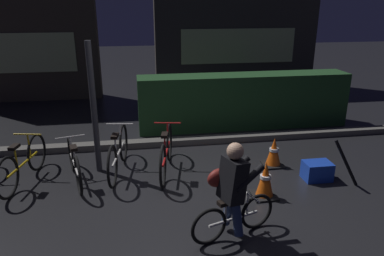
{
  "coord_description": "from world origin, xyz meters",
  "views": [
    {
      "loc": [
        -0.64,
        -4.66,
        2.76
      ],
      "look_at": [
        0.2,
        0.6,
        0.9
      ],
      "focal_mm": 33.89,
      "sensor_mm": 36.0,
      "label": 1
    }
  ],
  "objects_px": {
    "parked_bike_right_mid": "(166,152)",
    "blue_crate": "(317,171)",
    "closed_umbrella": "(346,163)",
    "traffic_cone_near": "(265,180)",
    "traffic_cone_far": "(274,152)",
    "parked_bike_center_left": "(74,163)",
    "street_post": "(94,109)",
    "cyclist": "(232,190)",
    "parked_bike_left_mid": "(23,163)",
    "parked_bike_center_right": "(118,153)"
  },
  "relations": [
    {
      "from": "parked_bike_right_mid",
      "to": "blue_crate",
      "type": "distance_m",
      "value": 2.5
    },
    {
      "from": "blue_crate",
      "to": "closed_umbrella",
      "type": "relative_size",
      "value": 0.52
    },
    {
      "from": "traffic_cone_near",
      "to": "traffic_cone_far",
      "type": "height_order",
      "value": "traffic_cone_near"
    },
    {
      "from": "traffic_cone_far",
      "to": "traffic_cone_near",
      "type": "bearing_deg",
      "value": -117.37
    },
    {
      "from": "traffic_cone_far",
      "to": "closed_umbrella",
      "type": "distance_m",
      "value": 1.21
    },
    {
      "from": "traffic_cone_near",
      "to": "parked_bike_center_left",
      "type": "bearing_deg",
      "value": 161.42
    },
    {
      "from": "street_post",
      "to": "traffic_cone_near",
      "type": "distance_m",
      "value": 2.95
    },
    {
      "from": "parked_bike_center_left",
      "to": "traffic_cone_near",
      "type": "relative_size",
      "value": 2.57
    },
    {
      "from": "parked_bike_center_left",
      "to": "traffic_cone_far",
      "type": "bearing_deg",
      "value": -103.99
    },
    {
      "from": "traffic_cone_far",
      "to": "cyclist",
      "type": "bearing_deg",
      "value": -124.44
    },
    {
      "from": "traffic_cone_near",
      "to": "parked_bike_right_mid",
      "type": "bearing_deg",
      "value": 141.98
    },
    {
      "from": "street_post",
      "to": "traffic_cone_far",
      "type": "distance_m",
      "value": 3.17
    },
    {
      "from": "traffic_cone_near",
      "to": "cyclist",
      "type": "relative_size",
      "value": 0.46
    },
    {
      "from": "cyclist",
      "to": "closed_umbrella",
      "type": "height_order",
      "value": "cyclist"
    },
    {
      "from": "traffic_cone_far",
      "to": "cyclist",
      "type": "relative_size",
      "value": 0.42
    },
    {
      "from": "street_post",
      "to": "parked_bike_left_mid",
      "type": "distance_m",
      "value": 1.4
    },
    {
      "from": "street_post",
      "to": "traffic_cone_near",
      "type": "bearing_deg",
      "value": -27.36
    },
    {
      "from": "parked_bike_left_mid",
      "to": "parked_bike_right_mid",
      "type": "height_order",
      "value": "parked_bike_right_mid"
    },
    {
      "from": "street_post",
      "to": "cyclist",
      "type": "xyz_separation_m",
      "value": [
        1.76,
        -2.14,
        -0.47
      ]
    },
    {
      "from": "parked_bike_right_mid",
      "to": "closed_umbrella",
      "type": "height_order",
      "value": "parked_bike_right_mid"
    },
    {
      "from": "traffic_cone_near",
      "to": "closed_umbrella",
      "type": "xyz_separation_m",
      "value": [
        1.36,
        0.15,
        0.11
      ]
    },
    {
      "from": "traffic_cone_near",
      "to": "traffic_cone_far",
      "type": "bearing_deg",
      "value": 62.63
    },
    {
      "from": "parked_bike_right_mid",
      "to": "traffic_cone_far",
      "type": "height_order",
      "value": "parked_bike_right_mid"
    },
    {
      "from": "street_post",
      "to": "parked_bike_center_left",
      "type": "distance_m",
      "value": 0.92
    },
    {
      "from": "cyclist",
      "to": "closed_umbrella",
      "type": "relative_size",
      "value": 1.47
    },
    {
      "from": "parked_bike_center_right",
      "to": "closed_umbrella",
      "type": "distance_m",
      "value": 3.68
    },
    {
      "from": "parked_bike_right_mid",
      "to": "traffic_cone_far",
      "type": "relative_size",
      "value": 3.27
    },
    {
      "from": "parked_bike_center_left",
      "to": "traffic_cone_near",
      "type": "bearing_deg",
      "value": -123.62
    },
    {
      "from": "street_post",
      "to": "closed_umbrella",
      "type": "distance_m",
      "value": 4.11
    },
    {
      "from": "parked_bike_left_mid",
      "to": "closed_umbrella",
      "type": "xyz_separation_m",
      "value": [
        5.02,
        -0.89,
        0.05
      ]
    },
    {
      "from": "parked_bike_right_mid",
      "to": "cyclist",
      "type": "height_order",
      "value": "cyclist"
    },
    {
      "from": "parked_bike_center_right",
      "to": "closed_umbrella",
      "type": "height_order",
      "value": "parked_bike_center_right"
    },
    {
      "from": "traffic_cone_near",
      "to": "cyclist",
      "type": "xyz_separation_m",
      "value": [
        -0.75,
        -0.84,
        0.35
      ]
    },
    {
      "from": "parked_bike_right_mid",
      "to": "closed_umbrella",
      "type": "relative_size",
      "value": 2.01
    },
    {
      "from": "parked_bike_left_mid",
      "to": "closed_umbrella",
      "type": "relative_size",
      "value": 1.86
    },
    {
      "from": "blue_crate",
      "to": "parked_bike_center_left",
      "type": "bearing_deg",
      "value": 171.82
    },
    {
      "from": "parked_bike_left_mid",
      "to": "traffic_cone_near",
      "type": "height_order",
      "value": "parked_bike_left_mid"
    },
    {
      "from": "parked_bike_left_mid",
      "to": "parked_bike_center_left",
      "type": "height_order",
      "value": "parked_bike_left_mid"
    },
    {
      "from": "traffic_cone_far",
      "to": "cyclist",
      "type": "xyz_separation_m",
      "value": [
        -1.28,
        -1.86,
        0.38
      ]
    },
    {
      "from": "parked_bike_left_mid",
      "to": "parked_bike_center_right",
      "type": "bearing_deg",
      "value": -72.94
    },
    {
      "from": "cyclist",
      "to": "closed_umbrella",
      "type": "xyz_separation_m",
      "value": [
        2.11,
        0.99,
        -0.24
      ]
    },
    {
      "from": "traffic_cone_near",
      "to": "cyclist",
      "type": "distance_m",
      "value": 1.18
    },
    {
      "from": "street_post",
      "to": "parked_bike_left_mid",
      "type": "relative_size",
      "value": 1.39
    },
    {
      "from": "parked_bike_left_mid",
      "to": "cyclist",
      "type": "xyz_separation_m",
      "value": [
        2.9,
        -1.89,
        0.29
      ]
    },
    {
      "from": "traffic_cone_near",
      "to": "blue_crate",
      "type": "xyz_separation_m",
      "value": [
        1.04,
        0.4,
        -0.12
      ]
    },
    {
      "from": "street_post",
      "to": "parked_bike_center_right",
      "type": "bearing_deg",
      "value": -18.9
    },
    {
      "from": "parked_bike_left_mid",
      "to": "traffic_cone_far",
      "type": "xyz_separation_m",
      "value": [
        4.18,
        -0.02,
        -0.09
      ]
    },
    {
      "from": "street_post",
      "to": "traffic_cone_far",
      "type": "height_order",
      "value": "street_post"
    },
    {
      "from": "traffic_cone_far",
      "to": "closed_umbrella",
      "type": "xyz_separation_m",
      "value": [
        0.84,
        -0.87,
        0.13
      ]
    },
    {
      "from": "street_post",
      "to": "closed_umbrella",
      "type": "xyz_separation_m",
      "value": [
        3.88,
        -1.15,
        -0.72
      ]
    }
  ]
}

